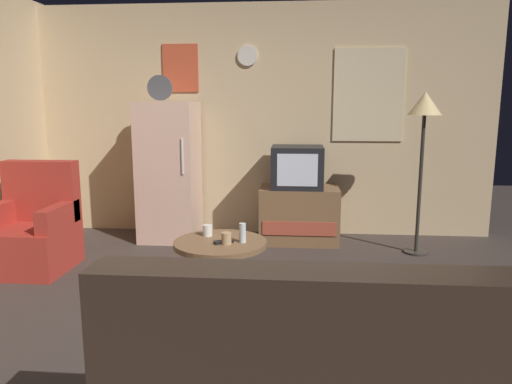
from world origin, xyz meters
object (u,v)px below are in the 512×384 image
Objects in this scene: crt_tv at (297,167)px; wine_glass at (243,233)px; armchair at (33,232)px; mug_ceramic_tan at (226,238)px; remote_control at (224,242)px; standing_lamp at (424,116)px; coffee_table at (221,268)px; fridge at (169,171)px; tv_stand at (299,215)px; mug_ceramic_white at (208,230)px.

wine_glass is (-0.41, -1.56, -0.31)m from crt_tv.
mug_ceramic_tan is at bearing -16.55° from armchair.
armchair reaches higher than remote_control.
standing_lamp is 2.21× the size of coffee_table.
crt_tv is (1.39, -0.00, 0.06)m from fridge.
remote_control is at bearing -56.52° from coffee_table.
standing_lamp is (1.20, -0.32, 0.54)m from crt_tv.
wine_glass is 2.03m from armchair.
standing_lamp is (2.59, -0.32, 0.60)m from fridge.
mug_ceramic_tan is at bearing -108.14° from crt_tv.
remote_control is at bearing -166.18° from wine_glass.
tv_stand is 0.52m from crt_tv.
crt_tv is 1.60m from mug_ceramic_white.
mug_ceramic_white is at bearing -64.23° from fridge.
tv_stand is 9.33× the size of mug_ceramic_white.
coffee_table is (0.80, -1.54, -0.54)m from fridge.
wine_glass is (0.98, -1.56, -0.25)m from fridge.
crt_tv is at bearing -0.11° from fridge.
standing_lamp is at bearing -15.20° from tv_stand.
tv_stand is at bearing -0.07° from fridge.
standing_lamp is 2.35m from remote_control.
crt_tv is 0.56× the size of armchair.
mug_ceramic_tan is (-0.12, -0.06, -0.03)m from wine_glass.
coffee_table is (-0.59, -1.54, -0.60)m from crt_tv.
mug_ceramic_white is 0.25m from remote_control.
armchair is (-1.78, 0.47, 0.12)m from coffee_table.
remote_control is (0.04, -0.05, 0.23)m from coffee_table.
mug_ceramic_tan is (0.86, -1.62, -0.28)m from fridge.
fridge is 1.84× the size of armchair.
armchair reaches higher than wine_glass.
mug_ceramic_white is at bearing -117.92° from tv_stand.
armchair is (-3.57, -0.75, -1.02)m from standing_lamp.
tv_stand reaches higher than coffee_table.
mug_ceramic_tan is at bearing -51.99° from coffee_table.
mug_ceramic_white is at bearing 131.64° from coffee_table.
fridge is 1.82m from coffee_table.
tv_stand is 1.70m from remote_control.
mug_ceramic_tan is (0.06, -0.08, 0.26)m from coffee_table.
coffee_table is at bearing -110.95° from crt_tv.
mug_ceramic_tan reaches higher than coffee_table.
fridge is 1.11× the size of standing_lamp.
remote_control is at bearing -16.12° from armchair.
tv_stand is 1.63m from wine_glass.
standing_lamp is 17.67× the size of mug_ceramic_white.
armchair is at bearing -132.70° from fridge.
mug_ceramic_white is 0.60× the size of remote_control.
standing_lamp is at bearing -7.06° from fridge.
remote_control is at bearing -109.13° from crt_tv.
mug_ceramic_white is 0.09× the size of armchair.
coffee_table is at bearing -14.80° from armchair.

